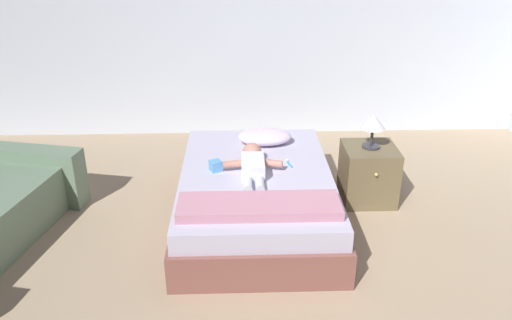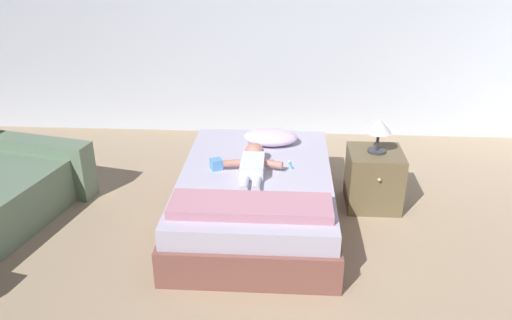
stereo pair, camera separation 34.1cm
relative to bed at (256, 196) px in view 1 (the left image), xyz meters
The scene contains 10 objects.
ground_plane 1.06m from the bed, 87.18° to the right, with size 8.00×8.00×0.00m, color tan.
wall_behind_bed 2.32m from the bed, 88.50° to the left, with size 8.00×0.12×2.89m, color silver.
bed is the anchor object (origin of this frame).
pillow 0.63m from the bed, 80.61° to the left, with size 0.47×0.30×0.13m.
baby 0.28m from the bed, 148.89° to the left, with size 0.47×0.63×0.16m.
toothbrush 0.37m from the bed, 25.09° to the left, with size 0.05×0.12×0.02m.
nightstand 1.01m from the bed, 16.95° to the left, with size 0.43×0.46×0.48m.
lamp 1.12m from the bed, 16.95° to the left, with size 0.20×0.20×0.29m.
blanket 0.64m from the bed, 90.00° to the right, with size 1.09×0.33×0.07m.
toy_block 0.40m from the bed, behind, with size 0.11×0.11×0.08m.
Camera 1 is at (-0.18, -2.53, 2.16)m, focal length 36.03 mm.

